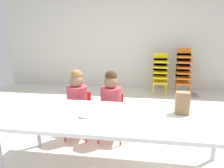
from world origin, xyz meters
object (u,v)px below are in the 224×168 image
at_px(paper_bag_brown, 182,103).
at_px(donut_powdered_on_plate, 85,115).
at_px(craft_table, 118,120).
at_px(kid_chair_orange_stack, 184,69).
at_px(seated_child_middle_seat, 111,99).
at_px(paper_plate_near_edge, 85,117).
at_px(kid_chair_yellow_stack, 160,71).
at_px(paper_plate_center_table, 129,122).
at_px(seated_child_near_camera, 77,98).

bearing_deg(paper_bag_brown, donut_powdered_on_plate, -165.06).
height_order(craft_table, kid_chair_orange_stack, kid_chair_orange_stack).
bearing_deg(seated_child_middle_seat, paper_plate_near_edge, -100.09).
height_order(craft_table, donut_powdered_on_plate, donut_powdered_on_plate).
bearing_deg(donut_powdered_on_plate, seated_child_middle_seat, 79.91).
bearing_deg(kid_chair_yellow_stack, paper_bag_brown, -89.95).
bearing_deg(donut_powdered_on_plate, kid_chair_yellow_stack, 73.93).
distance_m(craft_table, donut_powdered_on_plate, 0.32).
height_order(kid_chair_orange_stack, paper_plate_near_edge, kid_chair_orange_stack).
distance_m(craft_table, paper_plate_near_edge, 0.31).
bearing_deg(seated_child_middle_seat, paper_plate_center_table, -69.81).
xyz_separation_m(seated_child_middle_seat, kid_chair_yellow_stack, (0.77, 2.40, -0.04)).
relative_size(kid_chair_orange_stack, paper_plate_center_table, 5.78).
relative_size(seated_child_near_camera, paper_plate_center_table, 5.10).
xyz_separation_m(kid_chair_orange_stack, paper_plate_near_edge, (-1.42, -3.14, 0.03)).
distance_m(kid_chair_yellow_stack, donut_powdered_on_plate, 3.27).
bearing_deg(seated_child_near_camera, paper_plate_near_edge, -67.33).
relative_size(craft_table, kid_chair_yellow_stack, 2.39).
bearing_deg(seated_child_near_camera, craft_table, -46.90).
distance_m(seated_child_near_camera, paper_plate_near_edge, 0.80).
xyz_separation_m(kid_chair_yellow_stack, kid_chair_orange_stack, (0.51, 0.00, 0.06)).
height_order(kid_chair_orange_stack, paper_bag_brown, kid_chair_orange_stack).
distance_m(seated_child_middle_seat, paper_plate_center_table, 0.82).
bearing_deg(kid_chair_orange_stack, paper_plate_near_edge, -114.30).
bearing_deg(kid_chair_orange_stack, kid_chair_yellow_stack, -179.98).
distance_m(seated_child_near_camera, seated_child_middle_seat, 0.44).
bearing_deg(kid_chair_yellow_stack, seated_child_near_camera, -116.80).
distance_m(seated_child_middle_seat, kid_chair_yellow_stack, 2.52).
bearing_deg(paper_plate_center_table, craft_table, 133.31).
bearing_deg(paper_plate_near_edge, kid_chair_yellow_stack, 73.93).
xyz_separation_m(paper_plate_near_edge, paper_plate_center_table, (0.42, -0.03, 0.00)).
bearing_deg(seated_child_middle_seat, seated_child_near_camera, 180.00).
height_order(paper_bag_brown, paper_plate_near_edge, paper_bag_brown).
bearing_deg(kid_chair_orange_stack, craft_table, -110.20).
relative_size(seated_child_middle_seat, paper_bag_brown, 4.17).
distance_m(seated_child_near_camera, paper_bag_brown, 1.32).
bearing_deg(paper_bag_brown, seated_child_middle_seat, 147.37).
relative_size(seated_child_middle_seat, kid_chair_orange_stack, 0.88).
xyz_separation_m(seated_child_near_camera, kid_chair_orange_stack, (1.72, 2.40, 0.02)).
bearing_deg(donut_powdered_on_plate, kid_chair_orange_stack, 65.70).
distance_m(craft_table, kid_chair_orange_stack, 3.24).
xyz_separation_m(seated_child_near_camera, paper_plate_center_table, (0.72, -0.77, 0.05)).
xyz_separation_m(craft_table, kid_chair_orange_stack, (1.12, 3.04, 0.02)).
distance_m(kid_chair_yellow_stack, paper_plate_center_table, 3.21).
relative_size(kid_chair_yellow_stack, kid_chair_orange_stack, 0.88).
xyz_separation_m(paper_plate_center_table, donut_powdered_on_plate, (-0.42, 0.03, 0.02)).
relative_size(seated_child_near_camera, paper_plate_near_edge, 5.10).
xyz_separation_m(craft_table, seated_child_near_camera, (-0.60, 0.65, -0.01)).
relative_size(kid_chair_orange_stack, paper_bag_brown, 4.73).
height_order(seated_child_middle_seat, kid_chair_orange_stack, kid_chair_orange_stack).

